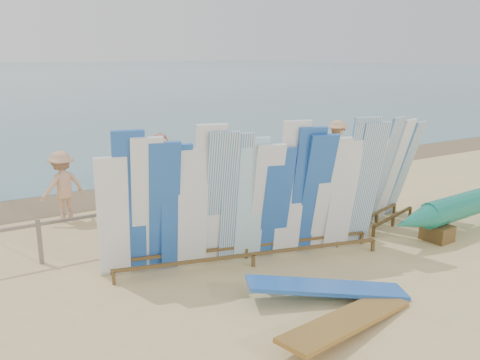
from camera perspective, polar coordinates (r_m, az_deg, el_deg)
ground at (r=8.66m, az=-3.99°, el=-13.31°), size 160.00×160.00×0.00m
wet_sand_strip at (r=15.02m, az=-16.83°, el=-1.93°), size 40.00×2.60×0.01m
fence at (r=10.98m, az=-11.34°, el=-3.98°), size 12.08×0.08×0.90m
main_surfboard_rack at (r=9.65m, az=1.19°, el=-2.28°), size 5.57×1.99×2.81m
side_surfboard_rack at (r=12.37m, az=16.29°, el=0.47°), size 2.41×1.30×2.63m
vendor_table at (r=11.27m, az=11.43°, el=-4.69°), size 0.96×0.70×1.23m
flat_board_c at (r=7.98m, az=11.97°, el=-16.16°), size 2.75×1.15×0.32m
flat_board_d at (r=8.80m, az=9.74°, el=-13.01°), size 2.68×1.60×0.40m
beach_chair_left at (r=12.19m, az=-11.51°, el=-3.99°), size 0.64×0.66×0.89m
beach_chair_right at (r=12.14m, az=-5.93°, el=-3.88°), size 0.59×0.61×0.87m
stroller at (r=12.39m, az=-6.38°, el=-2.90°), size 0.71×0.83×0.96m
beachgoer_6 at (r=14.27m, az=-1.94°, el=1.08°), size 0.81×0.78×1.56m
beachgoer_9 at (r=15.62m, az=7.10°, el=2.32°), size 0.71×1.15×1.67m
beachgoer_5 at (r=14.48m, az=-8.87°, el=1.67°), size 1.79×1.02×1.83m
beachgoer_8 at (r=14.51m, az=7.44°, el=1.29°), size 0.81×0.44×1.61m
beachgoer_7 at (r=14.09m, az=-10.06°, el=1.20°), size 0.74×0.67×1.80m
beachgoer_3 at (r=12.97m, az=-19.31°, el=-0.66°), size 1.20×0.79×1.73m
beachgoer_10 at (r=15.21m, az=6.05°, el=2.25°), size 0.71×1.12×1.78m
beachgoer_extra_0 at (r=17.48m, az=10.84°, el=3.68°), size 0.73×1.25×1.81m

